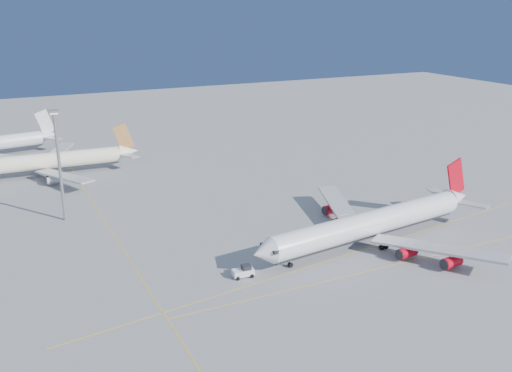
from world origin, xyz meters
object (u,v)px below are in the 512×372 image
object	(u,v)px
airliner_virgin	(374,223)
light_mast	(58,157)
airliner_etihad	(48,161)
pushback_tug	(244,271)

from	to	relation	value
airliner_virgin	light_mast	distance (m)	75.47
airliner_etihad	light_mast	bearing A→B (deg)	-89.74
airliner_virgin	airliner_etihad	bearing A→B (deg)	116.78
airliner_virgin	airliner_etihad	xyz separation A→B (m)	(-58.41, 86.58, -0.24)
airliner_virgin	light_mast	size ratio (longest dim) A/B	2.32
airliner_etihad	airliner_virgin	bearing A→B (deg)	-53.80
pushback_tug	light_mast	xyz separation A→B (m)	(-26.89, 47.10, 15.04)
airliner_etihad	pushback_tug	world-z (taller)	airliner_etihad
airliner_virgin	pushback_tug	distance (m)	33.23
airliner_etihad	light_mast	size ratio (longest dim) A/B	2.06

